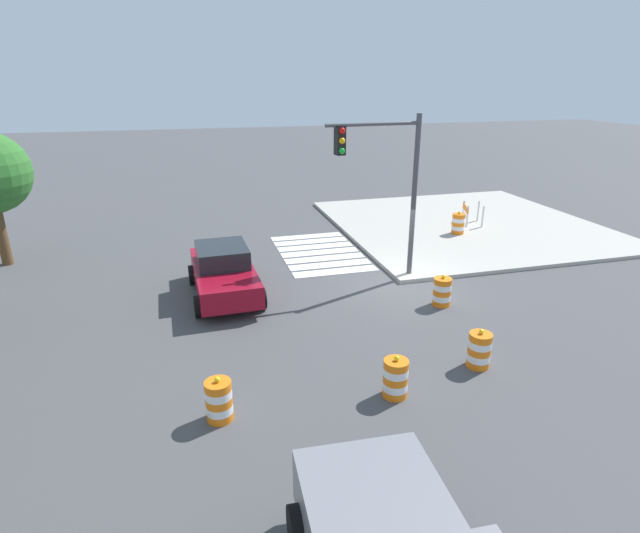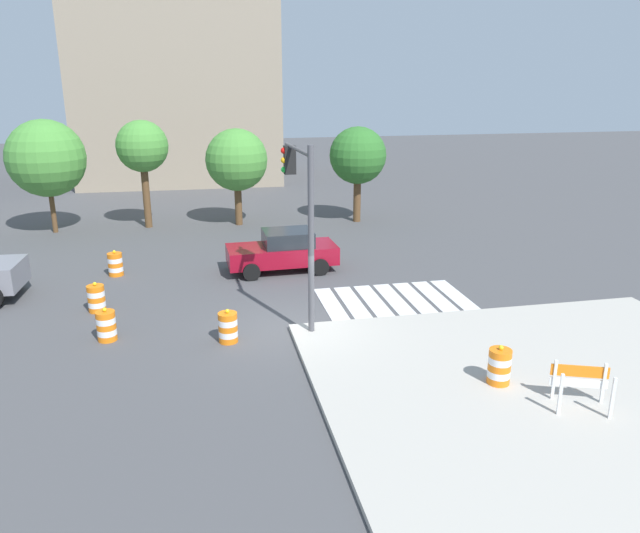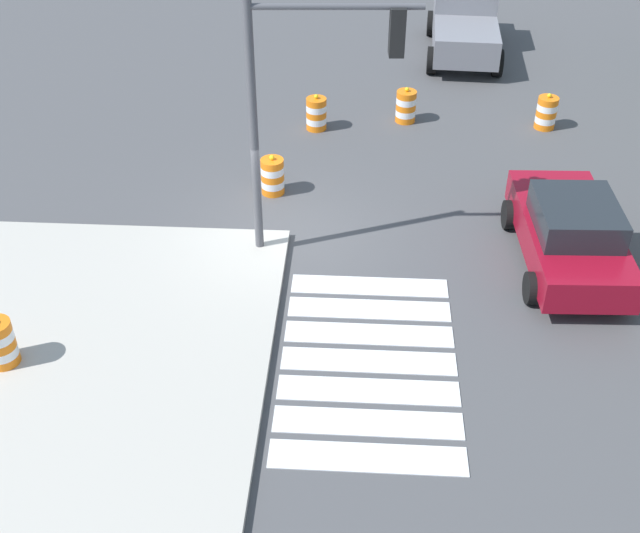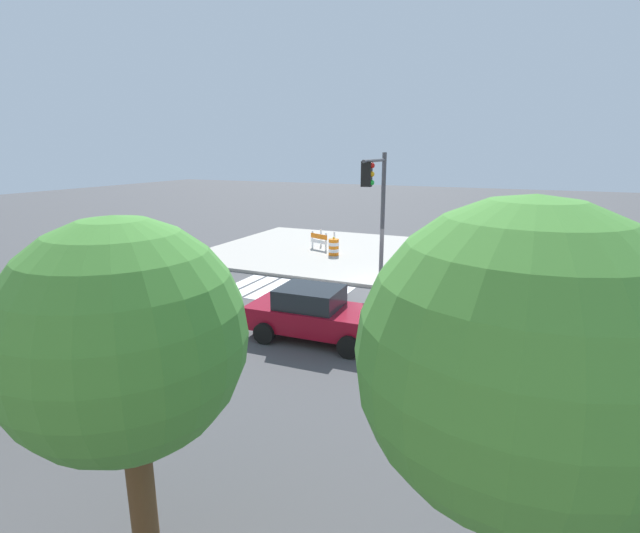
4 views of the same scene
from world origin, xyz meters
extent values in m
plane|color=#474749|center=(0.00, 0.00, 0.00)|extent=(120.00, 120.00, 0.00)
cube|color=#ADA89E|center=(6.00, -6.00, 0.07)|extent=(12.00, 12.00, 0.15)
cube|color=silver|center=(1.75, 1.80, 0.01)|extent=(0.60, 3.20, 0.02)
cube|color=silver|center=(2.50, 1.80, 0.01)|extent=(0.60, 3.20, 0.02)
cube|color=silver|center=(3.25, 1.80, 0.01)|extent=(0.60, 3.20, 0.02)
cube|color=silver|center=(4.00, 1.80, 0.01)|extent=(0.60, 3.20, 0.02)
cube|color=silver|center=(4.75, 1.80, 0.01)|extent=(0.60, 3.20, 0.02)
cube|color=silver|center=(5.50, 1.80, 0.01)|extent=(0.60, 3.20, 0.02)
cube|color=silver|center=(6.25, 1.80, 0.01)|extent=(0.60, 3.20, 0.02)
cube|color=maroon|center=(0.66, 5.92, 0.68)|extent=(4.36, 1.99, 0.70)
cube|color=#1E2328|center=(0.91, 5.93, 1.33)|extent=(1.95, 1.66, 0.60)
cylinder|color=black|center=(-0.66, 4.92, 0.33)|extent=(0.67, 0.26, 0.66)
cylinder|color=black|center=(-0.72, 6.82, 0.33)|extent=(0.67, 0.26, 0.66)
cylinder|color=black|center=(2.04, 5.02, 0.33)|extent=(0.67, 0.26, 0.66)
cylinder|color=black|center=(1.98, 6.92, 0.33)|extent=(0.67, 0.26, 0.66)
cylinder|color=orange|center=(-5.97, 2.75, 0.09)|extent=(0.56, 0.56, 0.18)
cylinder|color=white|center=(-5.97, 2.75, 0.27)|extent=(0.56, 0.56, 0.18)
cylinder|color=orange|center=(-5.97, 2.75, 0.45)|extent=(0.56, 0.56, 0.18)
cylinder|color=white|center=(-5.97, 2.75, 0.63)|extent=(0.56, 0.56, 0.18)
cylinder|color=orange|center=(-5.97, 2.75, 0.81)|extent=(0.56, 0.56, 0.18)
sphere|color=yellow|center=(-5.97, 2.75, 0.96)|extent=(0.12, 0.12, 0.12)
cylinder|color=orange|center=(-5.36, 0.27, 0.09)|extent=(0.56, 0.56, 0.18)
cylinder|color=white|center=(-5.36, 0.27, 0.27)|extent=(0.56, 0.56, 0.18)
cylinder|color=orange|center=(-5.36, 0.27, 0.45)|extent=(0.56, 0.56, 0.18)
cylinder|color=white|center=(-5.36, 0.27, 0.63)|extent=(0.56, 0.56, 0.18)
cylinder|color=orange|center=(-5.36, 0.27, 0.81)|extent=(0.56, 0.56, 0.18)
sphere|color=yellow|center=(-5.36, 0.27, 0.96)|extent=(0.12, 0.12, 0.12)
cylinder|color=orange|center=(-1.87, -0.57, 0.09)|extent=(0.56, 0.56, 0.18)
cylinder|color=white|center=(-1.87, -0.57, 0.27)|extent=(0.56, 0.56, 0.18)
cylinder|color=orange|center=(-1.87, -0.57, 0.45)|extent=(0.56, 0.56, 0.18)
cylinder|color=white|center=(-1.87, -0.57, 0.63)|extent=(0.56, 0.56, 0.18)
cylinder|color=orange|center=(-1.87, -0.57, 0.81)|extent=(0.56, 0.56, 0.18)
sphere|color=yellow|center=(-1.87, -0.57, 0.96)|extent=(0.12, 0.12, 0.12)
cylinder|color=orange|center=(-5.79, 6.61, 0.09)|extent=(0.56, 0.56, 0.18)
cylinder|color=white|center=(-5.79, 6.61, 0.27)|extent=(0.56, 0.56, 0.18)
cylinder|color=orange|center=(-5.79, 6.61, 0.45)|extent=(0.56, 0.56, 0.18)
cylinder|color=white|center=(-5.79, 6.61, 0.63)|extent=(0.56, 0.56, 0.18)
cylinder|color=orange|center=(-5.79, 6.61, 0.81)|extent=(0.56, 0.56, 0.18)
sphere|color=yellow|center=(-5.79, 6.61, 0.96)|extent=(0.12, 0.12, 0.12)
cylinder|color=orange|center=(4.53, -4.75, 0.24)|extent=(0.56, 0.56, 0.18)
cylinder|color=white|center=(4.53, -4.75, 0.42)|extent=(0.56, 0.56, 0.18)
cylinder|color=orange|center=(4.53, -4.75, 0.60)|extent=(0.56, 0.56, 0.18)
cylinder|color=white|center=(4.53, -4.75, 0.78)|extent=(0.56, 0.56, 0.18)
cylinder|color=orange|center=(4.53, -4.75, 0.96)|extent=(0.56, 0.56, 0.18)
sphere|color=yellow|center=(4.53, -4.75, 1.11)|extent=(0.12, 0.12, 0.12)
cube|color=silver|center=(5.41, -5.73, 0.65)|extent=(0.09, 0.09, 1.00)
cube|color=silver|center=(5.16, -6.38, 0.65)|extent=(0.09, 0.09, 1.00)
cube|color=silver|center=(6.44, -6.12, 0.65)|extent=(0.09, 0.09, 1.00)
cube|color=silver|center=(6.19, -6.77, 0.65)|extent=(0.09, 0.09, 1.00)
cube|color=orange|center=(5.93, -5.91, 0.90)|extent=(1.23, 0.50, 0.28)
cube|color=white|center=(5.93, -5.91, 0.60)|extent=(1.23, 0.50, 0.20)
cylinder|color=#4C4C51|center=(0.60, -0.60, 2.90)|extent=(0.18, 0.18, 5.50)
cylinder|color=#4C4C51|center=(0.51, 1.00, 5.35)|extent=(0.31, 3.20, 0.12)
cube|color=black|center=(0.44, 2.12, 4.90)|extent=(0.38, 0.30, 0.90)
sphere|color=red|center=(0.25, 2.10, 5.20)|extent=(0.20, 0.20, 0.20)
sphere|color=#F2A514|center=(0.25, 2.10, 4.90)|extent=(0.20, 0.20, 0.20)
sphere|color=green|center=(0.25, 2.10, 4.60)|extent=(0.20, 0.20, 0.20)
cylinder|color=brown|center=(-0.41, 14.23, 1.14)|extent=(0.37, 0.37, 2.27)
sphere|color=#478C38|center=(-0.41, 14.23, 3.38)|extent=(3.15, 3.15, 3.15)
sphere|color=#478C38|center=(-5.02, 14.61, 4.13)|extent=(2.56, 2.56, 2.56)
camera|label=1|loc=(-14.80, 6.88, 6.72)|focal=28.26mm
camera|label=2|loc=(-2.57, -17.20, 7.45)|focal=34.25mm
camera|label=3|loc=(14.74, 1.52, 10.05)|focal=44.74mm
camera|label=4|loc=(-4.97, 18.29, 5.70)|focal=26.14mm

